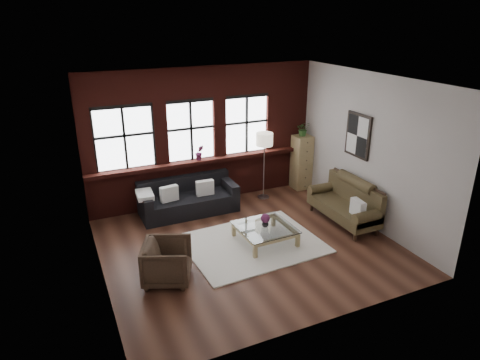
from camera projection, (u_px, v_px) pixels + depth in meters
name	position (u px, v px, depth m)	size (l,w,h in m)	color
floor	(248.00, 245.00, 8.45)	(5.50, 5.50, 0.00)	#412217
ceiling	(249.00, 81.00, 7.28)	(5.50, 5.50, 0.00)	white
wall_back	(203.00, 136.00, 9.99)	(5.50, 5.50, 0.00)	#B9B2AC
wall_front	(328.00, 227.00, 5.75)	(5.50, 5.50, 0.00)	#B9B2AC
wall_left	(93.00, 193.00, 6.81)	(5.00, 5.00, 0.00)	#B9B2AC
wall_right	(367.00, 150.00, 8.92)	(5.00, 5.00, 0.00)	#B9B2AC
brick_backwall	(204.00, 136.00, 9.94)	(5.50, 0.12, 3.20)	#471510
sill_ledge	(206.00, 160.00, 10.07)	(5.50, 0.30, 0.08)	#471510
window_left	(124.00, 139.00, 9.20)	(1.38, 0.10, 1.50)	black
window_mid	(191.00, 131.00, 9.78)	(1.38, 0.10, 1.50)	black
window_right	(246.00, 125.00, 10.31)	(1.38, 0.10, 1.50)	black
wall_poster	(358.00, 135.00, 9.07)	(0.05, 0.74, 0.94)	black
shag_rug	(253.00, 243.00, 8.48)	(2.57, 2.02, 0.03)	white
dark_sofa	(189.00, 196.00, 9.69)	(2.18, 0.88, 0.79)	black
pillow_a	(169.00, 194.00, 9.36)	(0.40, 0.14, 0.34)	silver
pillow_b	(205.00, 188.00, 9.68)	(0.40, 0.14, 0.34)	silver
vintage_settee	(344.00, 202.00, 9.19)	(0.81, 1.81, 0.97)	#44381F
pillow_settee	(358.00, 208.00, 8.65)	(0.14, 0.38, 0.34)	silver
armchair	(167.00, 262.00, 7.21)	(0.77, 0.79, 0.72)	#35261A
coffee_table	(265.00, 235.00, 8.50)	(1.05, 1.05, 0.36)	tan
vase	(265.00, 223.00, 8.41)	(0.14, 0.14, 0.15)	#B2B2B2
flowers	(265.00, 218.00, 8.37)	(0.18, 0.18, 0.18)	#65224B
drawer_chest	(301.00, 162.00, 10.98)	(0.43, 0.43, 1.40)	tan
potted_plant_top	(303.00, 129.00, 10.66)	(0.33, 0.28, 0.36)	#2D5923
floor_lamp	(264.00, 163.00, 10.30)	(0.40, 0.40, 1.80)	#A5A5A8
sill_plant	(199.00, 152.00, 9.90)	(0.20, 0.16, 0.36)	#65224B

